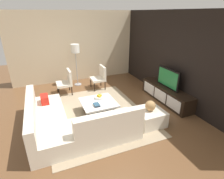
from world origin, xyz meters
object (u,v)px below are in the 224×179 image
object	(u,v)px
coffee_table	(98,107)
decorative_ball	(150,106)
book_stack	(97,105)
television	(168,78)
accent_chair_far	(100,76)
sectional_couch	(69,123)
accent_chair_near	(66,81)
fruit_bowl	(99,97)
ottoman	(149,117)
floor_lamp	(75,51)
media_console	(166,94)

from	to	relation	value
coffee_table	decorative_ball	distance (m)	1.50
coffee_table	book_stack	distance (m)	0.32
television	accent_chair_far	world-z (taller)	television
sectional_couch	accent_chair_near	xyz separation A→B (m)	(-2.39, 0.36, 0.21)
fruit_bowl	accent_chair_far	world-z (taller)	accent_chair_far
sectional_couch	ottoman	world-z (taller)	sectional_couch
television	ottoman	xyz separation A→B (m)	(0.90, -1.23, -0.61)
coffee_table	floor_lamp	distance (m)	2.72
sectional_couch	coffee_table	xyz separation A→B (m)	(-0.62, 0.95, -0.08)
sectional_couch	ottoman	bearing A→B (deg)	79.24
decorative_ball	television	bearing A→B (deg)	126.26
coffee_table	decorative_ball	xyz separation A→B (m)	(1.00, 1.06, 0.33)
accent_chair_far	book_stack	distance (m)	2.14
sectional_couch	accent_chair_near	size ratio (longest dim) A/B	2.76
media_console	accent_chair_far	world-z (taller)	accent_chair_far
floor_lamp	ottoman	distance (m)	3.83
accent_chair_far	media_console	bearing A→B (deg)	47.02
television	ottoman	bearing A→B (deg)	-53.74
sectional_couch	accent_chair_near	distance (m)	2.43
fruit_bowl	ottoman	bearing A→B (deg)	39.18
fruit_bowl	accent_chair_far	bearing A→B (deg)	160.65
ottoman	fruit_bowl	world-z (taller)	fruit_bowl
coffee_table	ottoman	world-z (taller)	ottoman
floor_lamp	ottoman	world-z (taller)	floor_lamp
floor_lamp	accent_chair_far	distance (m)	1.33
coffee_table	floor_lamp	xyz separation A→B (m)	(-2.46, -0.07, 1.17)
media_console	coffee_table	distance (m)	2.30
sectional_couch	coffee_table	size ratio (longest dim) A/B	2.52
television	decorative_ball	distance (m)	1.55
coffee_table	fruit_bowl	size ratio (longest dim) A/B	3.40
coffee_table	decorative_ball	size ratio (longest dim) A/B	3.56
floor_lamp	sectional_couch	bearing A→B (deg)	-16.05
sectional_couch	ottoman	size ratio (longest dim) A/B	3.43
floor_lamp	accent_chair_far	world-z (taller)	floor_lamp
television	sectional_couch	bearing A→B (deg)	-80.90
sectional_couch	accent_chair_near	world-z (taller)	accent_chair_near
media_console	accent_chair_near	distance (m)	3.45
sectional_couch	ottoman	xyz separation A→B (m)	(0.38, 2.02, -0.08)
sectional_couch	coffee_table	bearing A→B (deg)	123.04
floor_lamp	fruit_bowl	distance (m)	2.47
sectional_couch	accent_chair_far	distance (m)	2.90
fruit_bowl	media_console	bearing A→B (deg)	82.73
floor_lamp	ottoman	bearing A→B (deg)	18.11
media_console	decorative_ball	xyz separation A→B (m)	(0.90, -1.23, 0.28)
sectional_couch	book_stack	distance (m)	0.94
television	book_stack	world-z (taller)	television
media_console	floor_lamp	size ratio (longest dim) A/B	1.28
ottoman	sectional_couch	bearing A→B (deg)	-100.76
accent_chair_far	sectional_couch	bearing A→B (deg)	-27.89
book_stack	accent_chair_far	bearing A→B (deg)	158.74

